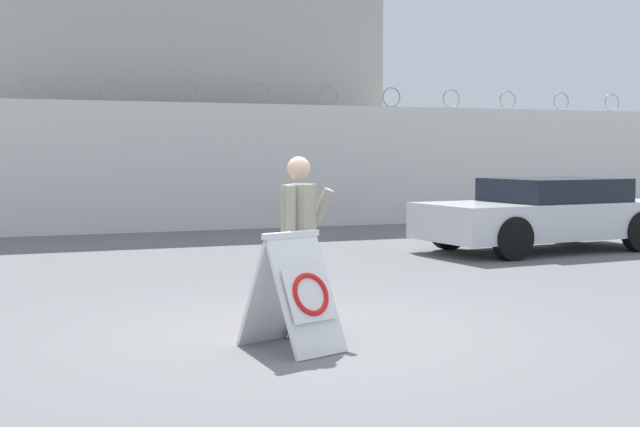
% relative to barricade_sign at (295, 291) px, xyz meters
% --- Properties ---
extents(ground_plane, '(90.00, 90.00, 0.00)m').
position_rel_barricade_sign_xyz_m(ground_plane, '(0.35, 0.53, -0.51)').
color(ground_plane, slate).
extents(perimeter_wall, '(36.00, 0.30, 3.19)m').
position_rel_barricade_sign_xyz_m(perimeter_wall, '(0.35, 11.68, 0.87)').
color(perimeter_wall, silver).
rests_on(perimeter_wall, ground_plane).
extents(building_block, '(9.67, 7.26, 6.46)m').
position_rel_barricade_sign_xyz_m(building_block, '(2.31, 16.59, 2.72)').
color(building_block, '#B2ADA3').
rests_on(building_block, ground_plane).
extents(barricade_sign, '(0.81, 0.99, 1.02)m').
position_rel_barricade_sign_xyz_m(barricade_sign, '(0.00, 0.00, 0.00)').
color(barricade_sign, white).
rests_on(barricade_sign, ground_plane).
extents(security_guard, '(0.60, 0.53, 1.66)m').
position_rel_barricade_sign_xyz_m(security_guard, '(0.24, 0.51, 0.41)').
color(security_guard, black).
rests_on(security_guard, ground_plane).
extents(traffic_cone_mid, '(0.42, 0.42, 0.77)m').
position_rel_barricade_sign_xyz_m(traffic_cone_mid, '(0.19, 1.27, -0.12)').
color(traffic_cone_mid, orange).
rests_on(traffic_cone_mid, ground_plane).
extents(parked_car_far_side, '(4.52, 2.21, 1.24)m').
position_rel_barricade_sign_xyz_m(parked_car_far_side, '(6.65, 5.56, 0.13)').
color(parked_car_far_side, black).
rests_on(parked_car_far_side, ground_plane).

